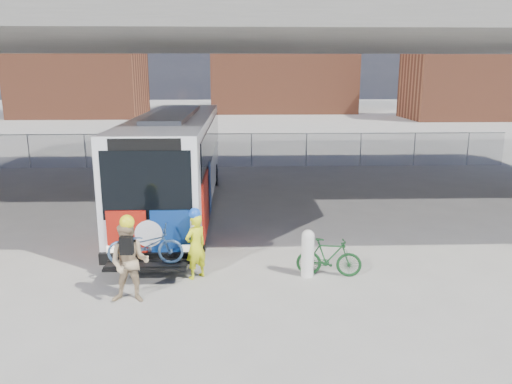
{
  "coord_description": "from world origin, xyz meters",
  "views": [
    {
      "loc": [
        0.29,
        -14.98,
        5.08
      ],
      "look_at": [
        0.8,
        -0.58,
        1.6
      ],
      "focal_mm": 35.0,
      "sensor_mm": 36.0,
      "label": 1
    }
  ],
  "objects_px": {
    "cyclist_hivis": "(196,245)",
    "bus": "(176,155)",
    "cyclist_tan": "(129,261)",
    "bike_parked": "(329,257)",
    "bollard": "(308,251)"
  },
  "relations": [
    {
      "from": "cyclist_tan",
      "to": "bike_parked",
      "type": "height_order",
      "value": "cyclist_tan"
    },
    {
      "from": "bus",
      "to": "bollard",
      "type": "height_order",
      "value": "bus"
    },
    {
      "from": "bike_parked",
      "to": "bus",
      "type": "bearing_deg",
      "value": 45.17
    },
    {
      "from": "bollard",
      "to": "bike_parked",
      "type": "distance_m",
      "value": 0.57
    },
    {
      "from": "bollard",
      "to": "bike_parked",
      "type": "xyz_separation_m",
      "value": [
        0.55,
        0.0,
        -0.17
      ]
    },
    {
      "from": "bus",
      "to": "bike_parked",
      "type": "height_order",
      "value": "bus"
    },
    {
      "from": "bollard",
      "to": "bike_parked",
      "type": "height_order",
      "value": "bollard"
    },
    {
      "from": "cyclist_hivis",
      "to": "cyclist_tan",
      "type": "relative_size",
      "value": 0.9
    },
    {
      "from": "cyclist_hivis",
      "to": "bus",
      "type": "bearing_deg",
      "value": -121.16
    },
    {
      "from": "cyclist_hivis",
      "to": "cyclist_tan",
      "type": "xyz_separation_m",
      "value": [
        -1.36,
        -1.3,
        0.08
      ]
    },
    {
      "from": "bus",
      "to": "bike_parked",
      "type": "xyz_separation_m",
      "value": [
        4.56,
        -6.32,
        -1.61
      ]
    },
    {
      "from": "bollard",
      "to": "cyclist_hivis",
      "type": "bearing_deg",
      "value": -180.0
    },
    {
      "from": "bus",
      "to": "cyclist_hivis",
      "type": "height_order",
      "value": "bus"
    },
    {
      "from": "cyclist_tan",
      "to": "cyclist_hivis",
      "type": "bearing_deg",
      "value": 45.62
    },
    {
      "from": "cyclist_hivis",
      "to": "bike_parked",
      "type": "relative_size",
      "value": 1.11
    }
  ]
}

